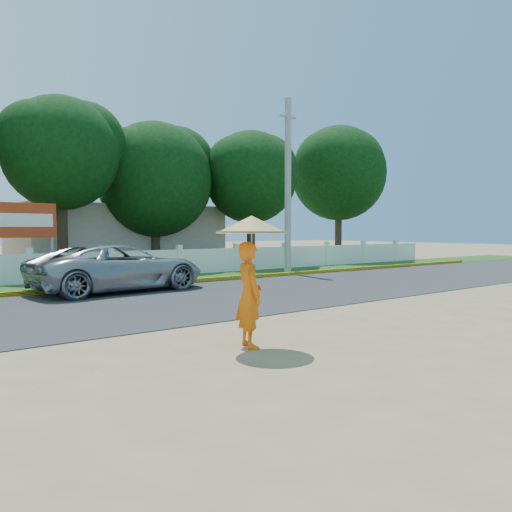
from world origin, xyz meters
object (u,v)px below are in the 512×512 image
(vehicle, at_px, (119,268))
(monk_with_parasol, at_px, (250,262))
(billboard, at_px, (21,224))
(utility_pole, at_px, (288,187))

(vehicle, distance_m, monk_with_parasol, 8.59)
(monk_with_parasol, bearing_deg, billboard, 91.97)
(vehicle, relative_size, monk_with_parasol, 2.50)
(vehicle, xyz_separation_m, billboard, (-1.73, 4.94, 1.39))
(utility_pole, xyz_separation_m, monk_with_parasol, (-9.64, -9.94, -2.41))
(monk_with_parasol, bearing_deg, vehicle, 81.51)
(utility_pole, height_order, billboard, utility_pole)
(billboard, bearing_deg, utility_pole, -18.96)
(utility_pole, bearing_deg, billboard, 161.04)
(utility_pole, xyz_separation_m, billboard, (-10.10, 3.47, -1.69))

